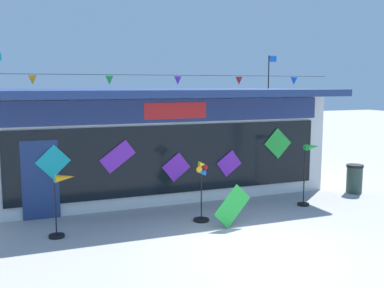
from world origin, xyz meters
TOP-DOWN VIEW (x-y plane):
  - ground_plane at (0.00, 0.00)m, footprint 80.00×80.00m
  - kite_shop_building at (-0.44, 6.89)m, footprint 10.36×6.95m
  - wind_spinner_far_left at (-3.65, 2.38)m, footprint 0.64×0.35m
  - wind_spinner_left at (-0.34, 2.28)m, footprint 0.39×0.39m
  - wind_spinner_center_left at (3.05, 2.60)m, footprint 0.69×0.33m
  - trash_bin at (5.24, 3.26)m, footprint 0.52×0.52m
  - display_kite_on_ground at (0.16, 1.61)m, footprint 1.02×0.16m

SIDE VIEW (x-z plane):
  - ground_plane at x=0.00m, z-range 0.00..0.00m
  - trash_bin at x=5.24m, z-range 0.01..0.90m
  - display_kite_on_ground at x=0.16m, z-range 0.00..1.02m
  - wind_spinner_left at x=-0.34m, z-range 0.08..1.60m
  - wind_spinner_far_left at x=-3.65m, z-range 0.19..1.62m
  - wind_spinner_center_left at x=3.05m, z-range 0.29..2.03m
  - kite_shop_building at x=-0.44m, z-range -0.58..3.86m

